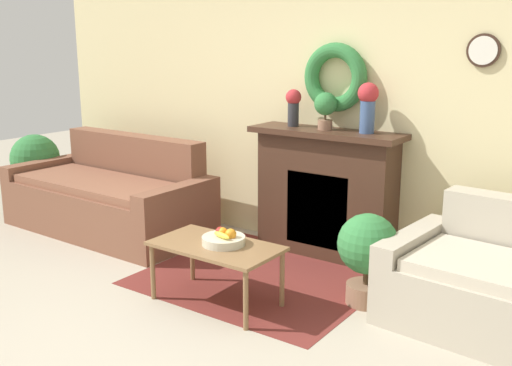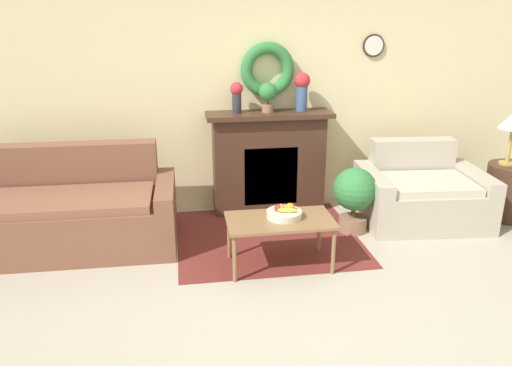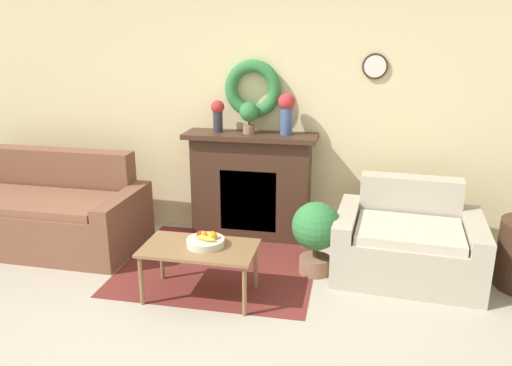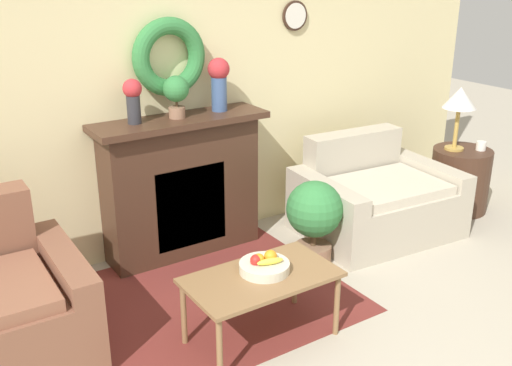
{
  "view_description": "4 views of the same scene",
  "coord_description": "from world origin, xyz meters",
  "px_view_note": "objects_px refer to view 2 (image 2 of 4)",
  "views": [
    {
      "loc": [
        2.52,
        -2.31,
        1.89
      ],
      "look_at": [
        -0.09,
        1.38,
        0.8
      ],
      "focal_mm": 42.0,
      "sensor_mm": 36.0,
      "label": 1
    },
    {
      "loc": [
        -0.9,
        -3.07,
        2.16
      ],
      "look_at": [
        -0.21,
        1.32,
        0.63
      ],
      "focal_mm": 35.0,
      "sensor_mm": 36.0,
      "label": 2
    },
    {
      "loc": [
        1.12,
        -2.72,
        2.14
      ],
      "look_at": [
        0.28,
        1.45,
        0.84
      ],
      "focal_mm": 35.0,
      "sensor_mm": 36.0,
      "label": 3
    },
    {
      "loc": [
        -1.85,
        -1.81,
        2.26
      ],
      "look_at": [
        0.22,
        1.35,
        0.84
      ],
      "focal_mm": 42.0,
      "sensor_mm": 36.0,
      "label": 4
    }
  ],
  "objects_px": {
    "loveseat_right": "(421,194)",
    "vase_on_mantel_right": "(302,89)",
    "couch_left": "(63,213)",
    "side_table_by_loveseat": "(511,191)",
    "coffee_table": "(280,224)",
    "potted_plant_floor_by_loveseat": "(355,194)",
    "fruit_bowl": "(284,213)",
    "fireplace": "(269,161)",
    "vase_on_mantel_left": "(237,95)",
    "potted_plant_on_mantel": "(268,94)"
  },
  "relations": [
    {
      "from": "fireplace",
      "to": "coffee_table",
      "type": "xyz_separation_m",
      "value": [
        -0.15,
        -1.36,
        -0.17
      ]
    },
    {
      "from": "coffee_table",
      "to": "vase_on_mantel_left",
      "type": "bearing_deg",
      "value": 98.54
    },
    {
      "from": "fireplace",
      "to": "side_table_by_loveseat",
      "type": "distance_m",
      "value": 2.68
    },
    {
      "from": "vase_on_mantel_left",
      "to": "fireplace",
      "type": "bearing_deg",
      "value": -0.89
    },
    {
      "from": "coffee_table",
      "to": "potted_plant_floor_by_loveseat",
      "type": "relative_size",
      "value": 1.37
    },
    {
      "from": "loveseat_right",
      "to": "potted_plant_on_mantel",
      "type": "relative_size",
      "value": 4.21
    },
    {
      "from": "fruit_bowl",
      "to": "vase_on_mantel_right",
      "type": "bearing_deg",
      "value": 70.76
    },
    {
      "from": "potted_plant_floor_by_loveseat",
      "to": "vase_on_mantel_right",
      "type": "bearing_deg",
      "value": 117.64
    },
    {
      "from": "potted_plant_on_mantel",
      "to": "couch_left",
      "type": "bearing_deg",
      "value": -164.13
    },
    {
      "from": "fireplace",
      "to": "potted_plant_on_mantel",
      "type": "height_order",
      "value": "potted_plant_on_mantel"
    },
    {
      "from": "fruit_bowl",
      "to": "side_table_by_loveseat",
      "type": "bearing_deg",
      "value": 14.17
    },
    {
      "from": "couch_left",
      "to": "potted_plant_floor_by_loveseat",
      "type": "height_order",
      "value": "couch_left"
    },
    {
      "from": "vase_on_mantel_right",
      "to": "side_table_by_loveseat",
      "type": "bearing_deg",
      "value": -16.29
    },
    {
      "from": "loveseat_right",
      "to": "coffee_table",
      "type": "xyz_separation_m",
      "value": [
        -1.72,
        -0.8,
        0.11
      ]
    },
    {
      "from": "loveseat_right",
      "to": "side_table_by_loveseat",
      "type": "relative_size",
      "value": 2.26
    },
    {
      "from": "side_table_by_loveseat",
      "to": "potted_plant_on_mantel",
      "type": "bearing_deg",
      "value": 166.4
    },
    {
      "from": "fireplace",
      "to": "vase_on_mantel_right",
      "type": "xyz_separation_m",
      "value": [
        0.36,
        0.01,
        0.8
      ]
    },
    {
      "from": "fruit_bowl",
      "to": "vase_on_mantel_left",
      "type": "relative_size",
      "value": 0.96
    },
    {
      "from": "coffee_table",
      "to": "fruit_bowl",
      "type": "distance_m",
      "value": 0.1
    },
    {
      "from": "loveseat_right",
      "to": "vase_on_mantel_right",
      "type": "height_order",
      "value": "vase_on_mantel_right"
    },
    {
      "from": "loveseat_right",
      "to": "vase_on_mantel_left",
      "type": "xyz_separation_m",
      "value": [
        -1.92,
        0.57,
        1.03
      ]
    },
    {
      "from": "coffee_table",
      "to": "vase_on_mantel_left",
      "type": "distance_m",
      "value": 1.66
    },
    {
      "from": "fireplace",
      "to": "potted_plant_floor_by_loveseat",
      "type": "relative_size",
      "value": 2.02
    },
    {
      "from": "side_table_by_loveseat",
      "to": "loveseat_right",
      "type": "bearing_deg",
      "value": 175.32
    },
    {
      "from": "fruit_bowl",
      "to": "side_table_by_loveseat",
      "type": "relative_size",
      "value": 0.53
    },
    {
      "from": "fruit_bowl",
      "to": "coffee_table",
      "type": "bearing_deg",
      "value": -142.33
    },
    {
      "from": "fruit_bowl",
      "to": "potted_plant_floor_by_loveseat",
      "type": "height_order",
      "value": "potted_plant_floor_by_loveseat"
    },
    {
      "from": "vase_on_mantel_left",
      "to": "fruit_bowl",
      "type": "bearing_deg",
      "value": -79.35
    },
    {
      "from": "vase_on_mantel_right",
      "to": "potted_plant_floor_by_loveseat",
      "type": "relative_size",
      "value": 0.61
    },
    {
      "from": "potted_plant_on_mantel",
      "to": "coffee_table",
      "type": "bearing_deg",
      "value": -95.49
    },
    {
      "from": "vase_on_mantel_right",
      "to": "potted_plant_on_mantel",
      "type": "distance_m",
      "value": 0.38
    },
    {
      "from": "fruit_bowl",
      "to": "potted_plant_floor_by_loveseat",
      "type": "distance_m",
      "value": 1.04
    },
    {
      "from": "loveseat_right",
      "to": "potted_plant_on_mantel",
      "type": "height_order",
      "value": "potted_plant_on_mantel"
    },
    {
      "from": "loveseat_right",
      "to": "fireplace",
      "type": "bearing_deg",
      "value": 165.01
    },
    {
      "from": "vase_on_mantel_left",
      "to": "loveseat_right",
      "type": "bearing_deg",
      "value": -16.42
    },
    {
      "from": "loveseat_right",
      "to": "vase_on_mantel_right",
      "type": "xyz_separation_m",
      "value": [
        -1.21,
        0.57,
        1.08
      ]
    },
    {
      "from": "couch_left",
      "to": "loveseat_right",
      "type": "xyz_separation_m",
      "value": [
        3.69,
        0.05,
        -0.04
      ]
    },
    {
      "from": "side_table_by_loveseat",
      "to": "vase_on_mantel_left",
      "type": "bearing_deg",
      "value": 167.52
    },
    {
      "from": "coffee_table",
      "to": "fruit_bowl",
      "type": "relative_size",
      "value": 2.98
    },
    {
      "from": "fireplace",
      "to": "vase_on_mantel_left",
      "type": "height_order",
      "value": "vase_on_mantel_left"
    },
    {
      "from": "fireplace",
      "to": "vase_on_mantel_left",
      "type": "distance_m",
      "value": 0.83
    },
    {
      "from": "fruit_bowl",
      "to": "potted_plant_floor_by_loveseat",
      "type": "xyz_separation_m",
      "value": [
        0.85,
        0.58,
        -0.08
      ]
    },
    {
      "from": "loveseat_right",
      "to": "vase_on_mantel_left",
      "type": "bearing_deg",
      "value": 168.23
    },
    {
      "from": "couch_left",
      "to": "vase_on_mantel_left",
      "type": "xyz_separation_m",
      "value": [
        1.77,
        0.62,
        0.99
      ]
    },
    {
      "from": "loveseat_right",
      "to": "vase_on_mantel_right",
      "type": "relative_size",
      "value": 3.24
    },
    {
      "from": "potted_plant_floor_by_loveseat",
      "to": "fireplace",
      "type": "bearing_deg",
      "value": 135.46
    },
    {
      "from": "loveseat_right",
      "to": "fruit_bowl",
      "type": "distance_m",
      "value": 1.85
    },
    {
      "from": "couch_left",
      "to": "fruit_bowl",
      "type": "relative_size",
      "value": 6.87
    },
    {
      "from": "loveseat_right",
      "to": "side_table_by_loveseat",
      "type": "distance_m",
      "value": 1.02
    },
    {
      "from": "fireplace",
      "to": "vase_on_mantel_right",
      "type": "bearing_deg",
      "value": 0.86
    }
  ]
}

